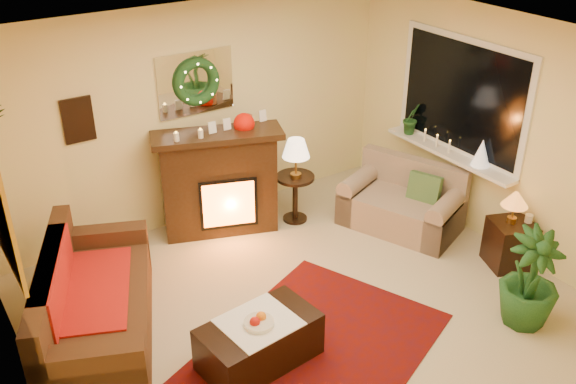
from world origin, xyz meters
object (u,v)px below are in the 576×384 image
coffee_table (259,343)px  side_table_round (295,196)px  sofa (97,297)px  loveseat (402,196)px  end_table_square (510,243)px  fireplace (219,188)px

coffee_table → side_table_round: bearing=42.9°
sofa → loveseat: size_ratio=1.50×
loveseat → end_table_square: size_ratio=2.57×
loveseat → side_table_round: (-0.95, 0.83, -0.10)m
fireplace → coffee_table: fireplace is taller
end_table_square → fireplace: bearing=133.5°
fireplace → coffee_table: (-0.79, -2.18, -0.34)m
fireplace → coffee_table: 2.34m
sofa → end_table_square: 4.28m
fireplace → loveseat: size_ratio=0.96×
side_table_round → coffee_table: size_ratio=0.58×
fireplace → side_table_round: size_ratio=2.17×
side_table_round → end_table_square: bearing=-56.1°
side_table_round → coffee_table: (-1.65, -1.88, -0.12)m
sofa → coffee_table: size_ratio=1.97×
loveseat → coffee_table: 2.81m
end_table_square → side_table_round: bearing=123.9°
fireplace → side_table_round: bearing=0.9°
side_table_round → fireplace: bearing=161.0°
fireplace → side_table_round: fireplace is taller
sofa → side_table_round: 2.79m
fireplace → loveseat: (1.81, -1.12, -0.13)m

